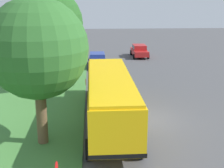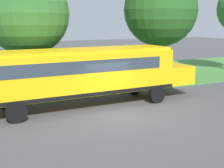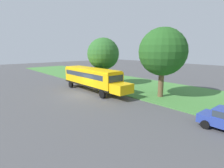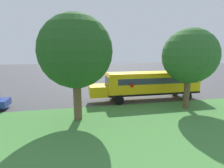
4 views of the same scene
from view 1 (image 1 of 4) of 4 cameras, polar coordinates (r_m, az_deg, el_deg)
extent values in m
plane|color=#4C4C4F|center=(20.00, 6.50, -6.47)|extent=(120.00, 120.00, 0.00)
cube|color=yellow|center=(18.06, -0.37, -2.40)|extent=(2.50, 10.50, 2.20)
cube|color=yellow|center=(24.16, -1.28, 0.87)|extent=(2.20, 1.90, 1.10)
cube|color=yellow|center=(17.73, -0.38, 1.23)|extent=(2.35, 10.29, 0.16)
cube|color=black|center=(18.38, -0.37, -5.31)|extent=(2.54, 10.54, 0.20)
cube|color=#2D3842|center=(17.63, -0.31, -1.27)|extent=(2.53, 9.24, 0.64)
cube|color=#2D3842|center=(22.95, -1.18, 2.69)|extent=(2.25, 0.12, 0.80)
cylinder|color=red|center=(20.76, -4.81, 0.37)|extent=(0.03, 0.44, 0.44)
cylinder|color=black|center=(22.45, -4.22, -2.57)|extent=(0.30, 1.00, 1.00)
cylinder|color=black|center=(22.57, 2.14, -2.44)|extent=(0.30, 1.00, 1.00)
cylinder|color=black|center=(15.16, -4.30, -11.83)|extent=(0.30, 1.00, 1.00)
cylinder|color=black|center=(15.34, 5.28, -11.52)|extent=(0.30, 1.00, 1.00)
cube|color=#283D93|center=(34.95, -2.70, 4.25)|extent=(1.80, 4.40, 0.64)
cube|color=#283D93|center=(34.69, -2.71, 5.20)|extent=(1.60, 2.20, 0.60)
cube|color=#2D3842|center=(34.68, -2.71, 5.23)|extent=(1.62, 2.02, 0.45)
cylinder|color=black|center=(36.47, -4.16, 4.18)|extent=(0.22, 0.64, 0.64)
cylinder|color=black|center=(36.51, -1.33, 4.23)|extent=(0.22, 0.64, 0.64)
cylinder|color=black|center=(33.54, -4.17, 3.19)|extent=(0.22, 0.64, 0.64)
cylinder|color=black|center=(33.58, -1.09, 3.24)|extent=(0.22, 0.64, 0.64)
cube|color=#B21E1E|center=(40.85, 5.04, 5.84)|extent=(1.80, 4.40, 0.64)
cube|color=#B21E1E|center=(40.90, 5.03, 6.73)|extent=(1.60, 2.20, 0.60)
cube|color=#2D3842|center=(40.90, 5.03, 6.76)|extent=(1.62, 2.02, 0.45)
cylinder|color=black|center=(39.61, 6.65, 5.02)|extent=(0.22, 0.64, 0.64)
cylinder|color=black|center=(39.32, 4.06, 5.01)|extent=(0.22, 0.64, 0.64)
cylinder|color=black|center=(42.51, 5.92, 5.76)|extent=(0.22, 0.64, 0.64)
cylinder|color=black|center=(42.24, 3.50, 5.75)|extent=(0.22, 0.64, 0.64)
cylinder|color=brown|center=(16.58, -12.74, -5.60)|extent=(0.55, 0.55, 3.18)
sphere|color=#2D6628|center=(15.69, -13.49, 6.33)|extent=(5.02, 5.02, 5.02)
sphere|color=#2D6628|center=(15.67, -12.56, 8.17)|extent=(3.47, 3.47, 3.47)
cylinder|color=brown|center=(26.43, -11.20, 2.61)|extent=(0.64, 0.64, 3.38)
sphere|color=#23561E|center=(25.87, -11.65, 10.81)|extent=(5.60, 5.60, 5.60)
sphere|color=#23561E|center=(25.67, -12.45, 10.10)|extent=(3.63, 3.63, 3.63)
cylinder|color=brown|center=(34.94, -9.31, 6.39)|extent=(0.56, 0.56, 4.08)
sphere|color=#33702D|center=(34.57, -9.58, 12.44)|extent=(4.40, 4.40, 4.40)
sphere|color=#33702D|center=(35.32, -10.31, 12.43)|extent=(3.09, 3.09, 3.09)
camera|label=2|loc=(20.14, 51.71, 1.43)|focal=50.00mm
camera|label=3|loc=(40.18, 17.81, 12.31)|focal=28.00mm
camera|label=4|loc=(30.83, -38.01, 8.61)|focal=28.00mm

